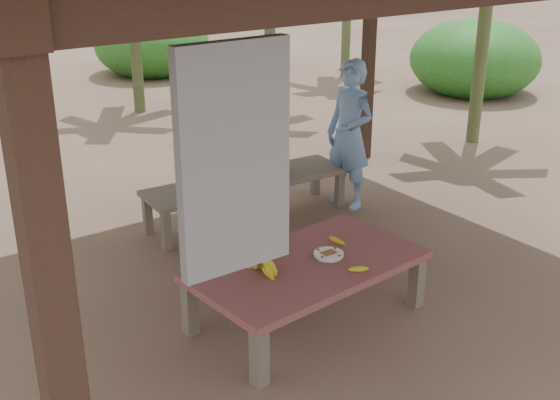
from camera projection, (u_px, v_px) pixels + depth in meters
ground at (303, 281)px, 6.17m from camera, size 80.00×80.00×0.00m
work_table at (308, 270)px, 5.42m from camera, size 1.87×1.14×0.50m
bench at (248, 184)px, 7.30m from camera, size 2.23×0.73×0.45m
ripe_banana_bunch at (259, 266)px, 5.16m from camera, size 0.28×0.25×0.16m
plate at (329, 255)px, 5.48m from camera, size 0.24×0.24×0.04m
loose_banana_front at (358, 269)px, 5.24m from camera, size 0.18×0.07×0.04m
loose_banana_side at (337, 241)px, 5.71m from camera, size 0.10×0.16×0.04m
water_flask at (249, 251)px, 5.29m from camera, size 0.08×0.08×0.30m
green_banana_stalk at (208, 173)px, 7.00m from camera, size 0.28×0.28×0.30m
cooking_pot at (274, 165)px, 7.46m from camera, size 0.19×0.19×0.16m
skewer_rack at (282, 163)px, 7.38m from camera, size 0.18×0.09×0.24m
woman at (350, 134)px, 7.53m from camera, size 0.46×0.63×1.62m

